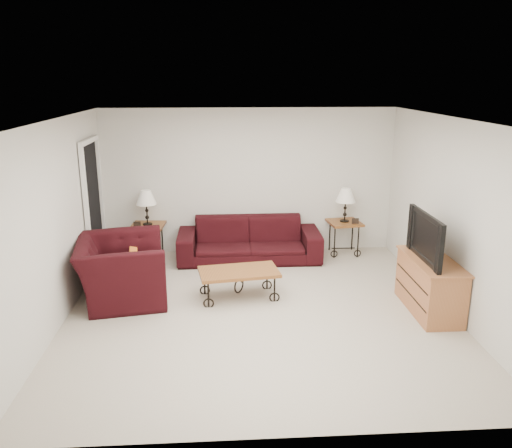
{
  "coord_description": "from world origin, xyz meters",
  "views": [
    {
      "loc": [
        -0.45,
        -6.2,
        2.99
      ],
      "look_at": [
        0.0,
        0.7,
        1.0
      ],
      "focal_mm": 35.95,
      "sensor_mm": 36.0,
      "label": 1
    }
  ],
  "objects_px": {
    "sofa": "(249,240)",
    "television": "(433,237)",
    "coffee_table": "(239,284)",
    "armchair": "(121,270)",
    "side_table_right": "(344,238)",
    "lamp_right": "(345,205)",
    "side_table_left": "(149,241)",
    "backpack": "(305,253)",
    "tv_stand": "(430,285)",
    "lamp_left": "(147,208)"
  },
  "relations": [
    {
      "from": "armchair",
      "to": "television",
      "type": "height_order",
      "value": "television"
    },
    {
      "from": "lamp_left",
      "to": "backpack",
      "type": "bearing_deg",
      "value": -10.35
    },
    {
      "from": "side_table_right",
      "to": "coffee_table",
      "type": "height_order",
      "value": "side_table_right"
    },
    {
      "from": "backpack",
      "to": "armchair",
      "type": "bearing_deg",
      "value": 179.89
    },
    {
      "from": "side_table_right",
      "to": "lamp_right",
      "type": "distance_m",
      "value": 0.58
    },
    {
      "from": "side_table_right",
      "to": "tv_stand",
      "type": "distance_m",
      "value": 2.41
    },
    {
      "from": "tv_stand",
      "to": "lamp_right",
      "type": "bearing_deg",
      "value": 104.39
    },
    {
      "from": "side_table_left",
      "to": "backpack",
      "type": "relative_size",
      "value": 1.53
    },
    {
      "from": "armchair",
      "to": "tv_stand",
      "type": "bearing_deg",
      "value": -108.79
    },
    {
      "from": "lamp_left",
      "to": "coffee_table",
      "type": "height_order",
      "value": "lamp_left"
    },
    {
      "from": "tv_stand",
      "to": "coffee_table",
      "type": "bearing_deg",
      "value": 166.88
    },
    {
      "from": "sofa",
      "to": "lamp_left",
      "type": "relative_size",
      "value": 4.03
    },
    {
      "from": "lamp_right",
      "to": "tv_stand",
      "type": "height_order",
      "value": "lamp_right"
    },
    {
      "from": "armchair",
      "to": "tv_stand",
      "type": "distance_m",
      "value": 4.16
    },
    {
      "from": "coffee_table",
      "to": "backpack",
      "type": "distance_m",
      "value": 1.71
    },
    {
      "from": "coffee_table",
      "to": "television",
      "type": "bearing_deg",
      "value": -13.22
    },
    {
      "from": "coffee_table",
      "to": "side_table_left",
      "type": "bearing_deg",
      "value": 130.16
    },
    {
      "from": "lamp_left",
      "to": "armchair",
      "type": "height_order",
      "value": "lamp_left"
    },
    {
      "from": "lamp_right",
      "to": "armchair",
      "type": "height_order",
      "value": "lamp_right"
    },
    {
      "from": "coffee_table",
      "to": "armchair",
      "type": "xyz_separation_m",
      "value": [
        -1.62,
        0.08,
        0.22
      ]
    },
    {
      "from": "armchair",
      "to": "tv_stand",
      "type": "relative_size",
      "value": 1.1
    },
    {
      "from": "side_table_right",
      "to": "armchair",
      "type": "height_order",
      "value": "armchair"
    },
    {
      "from": "coffee_table",
      "to": "armchair",
      "type": "relative_size",
      "value": 0.83
    },
    {
      "from": "side_table_right",
      "to": "tv_stand",
      "type": "relative_size",
      "value": 0.49
    },
    {
      "from": "lamp_right",
      "to": "armchair",
      "type": "bearing_deg",
      "value": -154.5
    },
    {
      "from": "sofa",
      "to": "television",
      "type": "height_order",
      "value": "television"
    },
    {
      "from": "side_table_right",
      "to": "backpack",
      "type": "bearing_deg",
      "value": -147.66
    },
    {
      "from": "sofa",
      "to": "lamp_right",
      "type": "relative_size",
      "value": 4.08
    },
    {
      "from": "lamp_right",
      "to": "tv_stand",
      "type": "distance_m",
      "value": 2.46
    },
    {
      "from": "lamp_right",
      "to": "sofa",
      "type": "bearing_deg",
      "value": -173.82
    },
    {
      "from": "sofa",
      "to": "side_table_left",
      "type": "relative_size",
      "value": 4.03
    },
    {
      "from": "tv_stand",
      "to": "side_table_left",
      "type": "bearing_deg",
      "value": 149.53
    },
    {
      "from": "coffee_table",
      "to": "armchair",
      "type": "height_order",
      "value": "armchair"
    },
    {
      "from": "lamp_right",
      "to": "side_table_left",
      "type": "bearing_deg",
      "value": -180.0
    },
    {
      "from": "sofa",
      "to": "side_table_left",
      "type": "bearing_deg",
      "value": 173.97
    },
    {
      "from": "side_table_right",
      "to": "tv_stand",
      "type": "bearing_deg",
      "value": -75.61
    },
    {
      "from": "lamp_right",
      "to": "armchair",
      "type": "relative_size",
      "value": 0.44
    },
    {
      "from": "armchair",
      "to": "coffee_table",
      "type": "bearing_deg",
      "value": -102.55
    },
    {
      "from": "side_table_left",
      "to": "television",
      "type": "distance_m",
      "value": 4.64
    },
    {
      "from": "lamp_left",
      "to": "tv_stand",
      "type": "distance_m",
      "value": 4.63
    },
    {
      "from": "side_table_left",
      "to": "lamp_left",
      "type": "xyz_separation_m",
      "value": [
        0.0,
        0.0,
        0.59
      ]
    },
    {
      "from": "side_table_left",
      "to": "television",
      "type": "bearing_deg",
      "value": -30.6
    },
    {
      "from": "coffee_table",
      "to": "tv_stand",
      "type": "height_order",
      "value": "tv_stand"
    },
    {
      "from": "side_table_left",
      "to": "coffee_table",
      "type": "relative_size",
      "value": 0.54
    },
    {
      "from": "television",
      "to": "backpack",
      "type": "xyz_separation_m",
      "value": [
        -1.33,
        1.86,
        -0.83
      ]
    },
    {
      "from": "side_table_left",
      "to": "coffee_table",
      "type": "bearing_deg",
      "value": -49.84
    },
    {
      "from": "lamp_right",
      "to": "coffee_table",
      "type": "relative_size",
      "value": 0.54
    },
    {
      "from": "side_table_right",
      "to": "backpack",
      "type": "relative_size",
      "value": 1.51
    },
    {
      "from": "sofa",
      "to": "lamp_left",
      "type": "xyz_separation_m",
      "value": [
        -1.71,
        0.18,
        0.54
      ]
    },
    {
      "from": "side_table_right",
      "to": "lamp_right",
      "type": "relative_size",
      "value": 1.0
    }
  ]
}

